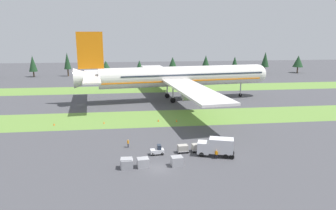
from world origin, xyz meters
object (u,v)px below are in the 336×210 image
(catering_truck, at_px, (216,146))
(taxiway_marker_1, at_px, (158,120))
(cargo_dolly_lead, at_px, (183,148))
(ground_crew_marshaller, at_px, (216,154))
(taxiway_marker_0, at_px, (104,123))
(cargo_dolly_third, at_px, (211,146))
(uld_container_3, at_px, (177,161))
(taxiway_marker_2, at_px, (54,124))
(baggage_tug, at_px, (157,151))
(uld_container_1, at_px, (143,163))
(taxiway_marker_3, at_px, (177,121))
(cargo_dolly_second, at_px, (197,147))
(ground_crew_loader, at_px, (128,143))
(uld_container_0, at_px, (127,164))
(uld_container_2, at_px, (126,163))
(airliner, at_px, (176,76))

(catering_truck, distance_m, taxiway_marker_1, 26.26)
(catering_truck, bearing_deg, cargo_dolly_lead, 85.79)
(ground_crew_marshaller, distance_m, taxiway_marker_0, 34.37)
(cargo_dolly_third, relative_size, ground_crew_marshaller, 1.33)
(cargo_dolly_third, height_order, uld_container_3, uld_container_3)
(taxiway_marker_2, bearing_deg, taxiway_marker_0, 0.79)
(baggage_tug, xyz_separation_m, uld_container_1, (-3.01, -5.34, 0.00))
(cargo_dolly_third, bearing_deg, uld_container_1, 109.55)
(uld_container_1, distance_m, taxiway_marker_3, 28.99)
(cargo_dolly_second, height_order, taxiway_marker_0, cargo_dolly_second)
(cargo_dolly_third, distance_m, uld_container_1, 15.15)
(taxiway_marker_0, bearing_deg, uld_container_3, -62.00)
(catering_truck, xyz_separation_m, taxiway_marker_0, (-22.96, 24.59, -1.71))
(ground_crew_loader, bearing_deg, taxiway_marker_3, 150.32)
(taxiway_marker_0, bearing_deg, cargo_dolly_third, -43.54)
(cargo_dolly_lead, height_order, uld_container_0, uld_container_0)
(cargo_dolly_second, bearing_deg, taxiway_marker_0, 37.47)
(ground_crew_loader, relative_size, taxiway_marker_3, 2.76)
(uld_container_0, xyz_separation_m, uld_container_2, (-0.14, 0.18, 0.08))
(taxiway_marker_0, bearing_deg, ground_crew_loader, -70.65)
(uld_container_0, height_order, uld_container_2, uld_container_2)
(taxiway_marker_1, relative_size, taxiway_marker_3, 1.05)
(ground_crew_marshaller, bearing_deg, uld_container_0, 30.83)
(baggage_tug, relative_size, catering_truck, 0.37)
(cargo_dolly_third, height_order, uld_container_0, uld_container_0)
(catering_truck, relative_size, uld_container_0, 3.66)
(uld_container_3, distance_m, taxiway_marker_3, 27.68)
(cargo_dolly_lead, distance_m, uld_container_3, 6.28)
(cargo_dolly_third, height_order, catering_truck, catering_truck)
(catering_truck, bearing_deg, taxiway_marker_0, 61.44)
(uld_container_2, bearing_deg, taxiway_marker_2, 123.66)
(airliner, xyz_separation_m, uld_container_0, (-16.61, -54.09, -7.50))
(ground_crew_marshaller, bearing_deg, cargo_dolly_lead, -10.61)
(airliner, relative_size, ground_crew_marshaller, 47.90)
(uld_container_0, relative_size, taxiway_marker_2, 3.37)
(cargo_dolly_third, height_order, ground_crew_marshaller, ground_crew_marshaller)
(airliner, distance_m, uld_container_3, 55.06)
(baggage_tug, bearing_deg, airliner, -17.42)
(taxiway_marker_0, distance_m, taxiway_marker_2, 12.44)
(ground_crew_loader, bearing_deg, airliner, 165.85)
(cargo_dolly_second, relative_size, ground_crew_marshaller, 1.33)
(baggage_tug, relative_size, uld_container_2, 1.35)
(cargo_dolly_second, distance_m, uld_container_0, 15.02)
(uld_container_0, bearing_deg, catering_truck, 11.94)
(uld_container_1, height_order, taxiway_marker_0, uld_container_1)
(taxiway_marker_2, bearing_deg, uld_container_0, -56.31)
(cargo_dolly_third, distance_m, taxiway_marker_0, 31.36)
(cargo_dolly_third, relative_size, uld_container_3, 1.16)
(uld_container_1, bearing_deg, taxiway_marker_0, 107.78)
(uld_container_1, bearing_deg, cargo_dolly_lead, 35.68)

